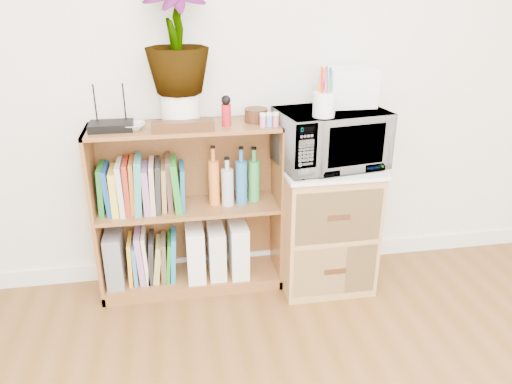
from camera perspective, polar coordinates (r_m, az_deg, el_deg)
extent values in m
cube|color=white|center=(3.10, -0.80, -7.63)|extent=(4.00, 0.02, 0.10)
cube|color=brown|center=(2.75, -7.62, -2.04)|extent=(1.00, 0.30, 0.95)
cube|color=#9E7542|center=(2.85, 7.82, -3.86)|extent=(0.50, 0.45, 0.70)
imported|color=silver|center=(2.65, 8.49, 6.10)|extent=(0.59, 0.45, 0.30)
cylinder|color=white|center=(2.47, 7.78, 9.89)|extent=(0.11, 0.11, 0.12)
cube|color=white|center=(2.71, 10.64, 11.73)|extent=(0.25, 0.21, 0.20)
cube|color=black|center=(2.58, -16.22, 7.24)|extent=(0.21, 0.14, 0.04)
imported|color=silver|center=(2.56, -14.01, 7.29)|extent=(0.13, 0.13, 0.03)
cylinder|color=white|center=(2.58, -8.62, 9.35)|extent=(0.19, 0.19, 0.16)
imported|color=#2D712E|center=(2.52, -9.12, 17.27)|extent=(0.31, 0.31, 0.56)
cube|color=#3D2210|center=(2.48, -8.34, 7.45)|extent=(0.30, 0.08, 0.05)
cylinder|color=#AE151F|center=(2.55, -3.41, 8.76)|extent=(0.05, 0.05, 0.11)
cylinder|color=#331D0D|center=(2.62, 0.00, 8.77)|extent=(0.12, 0.12, 0.07)
cube|color=pink|center=(2.54, 1.52, 8.16)|extent=(0.12, 0.04, 0.06)
cube|color=slate|center=(2.89, -15.79, -7.13)|extent=(0.09, 0.24, 0.30)
cube|color=white|center=(2.86, -6.96, -6.66)|extent=(0.10, 0.25, 0.31)
cube|color=silver|center=(2.87, -4.56, -6.65)|extent=(0.09, 0.23, 0.29)
cube|color=white|center=(2.87, -2.07, -6.28)|extent=(0.10, 0.25, 0.31)
cube|color=#1B6723|center=(2.72, -17.23, 0.26)|extent=(0.04, 0.20, 0.26)
cube|color=navy|center=(2.71, -16.57, 0.24)|extent=(0.04, 0.20, 0.25)
cube|color=yellow|center=(2.71, -15.82, 0.21)|extent=(0.04, 0.20, 0.24)
cube|color=beige|center=(2.70, -15.13, 0.61)|extent=(0.03, 0.20, 0.28)
cube|color=#A52C1C|center=(2.70, -14.51, 0.65)|extent=(0.03, 0.20, 0.28)
cube|color=#C36922|center=(2.69, -13.93, 0.70)|extent=(0.03, 0.20, 0.28)
cube|color=teal|center=(2.69, -13.27, 0.94)|extent=(0.05, 0.20, 0.30)
cube|color=#94689C|center=(2.70, -12.43, 0.47)|extent=(0.04, 0.20, 0.24)
cube|color=#C6AC9A|center=(2.69, -11.76, 0.74)|extent=(0.03, 0.20, 0.27)
cube|color=black|center=(2.69, -11.13, 0.77)|extent=(0.04, 0.20, 0.27)
cube|color=tan|center=(2.69, -10.48, 0.56)|extent=(0.03, 0.20, 0.24)
cube|color=brown|center=(2.68, -9.89, 0.99)|extent=(0.03, 0.20, 0.28)
cube|color=#228223|center=(2.68, -9.17, 0.99)|extent=(0.05, 0.20, 0.27)
cube|color=#175E8F|center=(2.69, -8.46, 0.63)|extent=(0.03, 0.20, 0.23)
cylinder|color=orange|center=(2.68, -4.84, 1.75)|extent=(0.06, 0.06, 0.32)
cylinder|color=silver|center=(2.70, -3.33, 1.25)|extent=(0.06, 0.06, 0.26)
cylinder|color=#266EB2|center=(2.70, -1.72, 1.86)|extent=(0.06, 0.06, 0.31)
cylinder|color=green|center=(2.71, -0.17, 1.81)|extent=(0.07, 0.07, 0.30)
cube|color=gold|center=(2.89, -14.12, -7.45)|extent=(0.03, 0.19, 0.26)
cube|color=teal|center=(2.89, -13.60, -7.64)|extent=(0.02, 0.19, 0.23)
cube|color=#A072AB|center=(2.88, -13.05, -7.09)|extent=(0.05, 0.19, 0.29)
cube|color=beige|center=(2.88, -12.46, -7.09)|extent=(0.03, 0.19, 0.29)
cube|color=black|center=(2.88, -11.88, -7.30)|extent=(0.05, 0.19, 0.26)
cube|color=#A1A24B|center=(2.89, -11.18, -7.57)|extent=(0.06, 0.19, 0.23)
cube|color=brown|center=(2.88, -10.53, -7.37)|extent=(0.04, 0.19, 0.24)
cube|color=#228023|center=(2.88, -9.97, -7.38)|extent=(0.05, 0.19, 0.24)
cube|color=#1C71AB|center=(2.87, -9.46, -7.09)|extent=(0.05, 0.19, 0.27)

